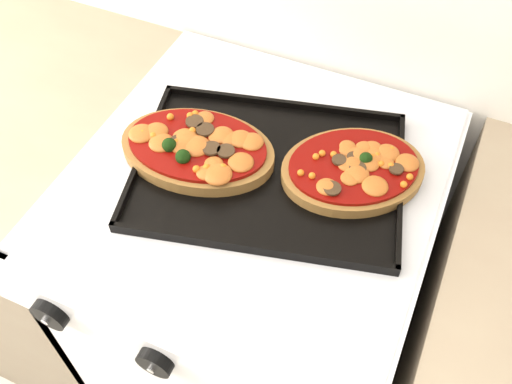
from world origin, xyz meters
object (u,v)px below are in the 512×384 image
at_px(pizza_left, 197,147).
at_px(pizza_right, 353,168).
at_px(stove, 256,303).
at_px(baking_tray, 269,169).

bearing_deg(pizza_left, pizza_right, 14.19).
bearing_deg(stove, pizza_left, -173.16).
height_order(baking_tray, pizza_left, pizza_left).
relative_size(pizza_left, pizza_right, 1.12).
bearing_deg(baking_tray, pizza_right, 5.74).
relative_size(stove, pizza_right, 3.94).
height_order(stove, pizza_right, pizza_right).
distance_m(stove, pizza_left, 0.49).
relative_size(stove, baking_tray, 2.12).
xyz_separation_m(stove, pizza_right, (0.15, 0.05, 0.48)).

